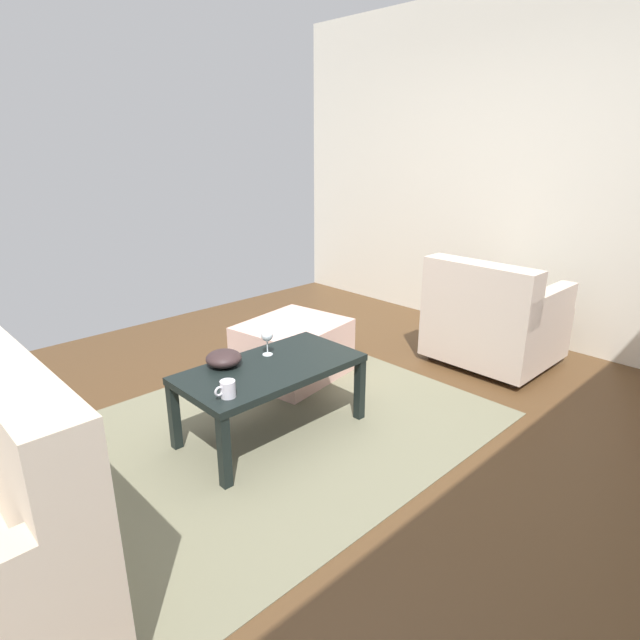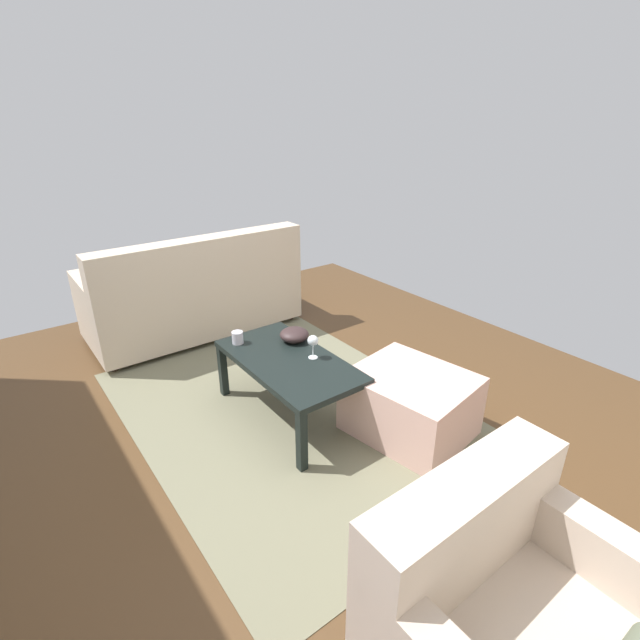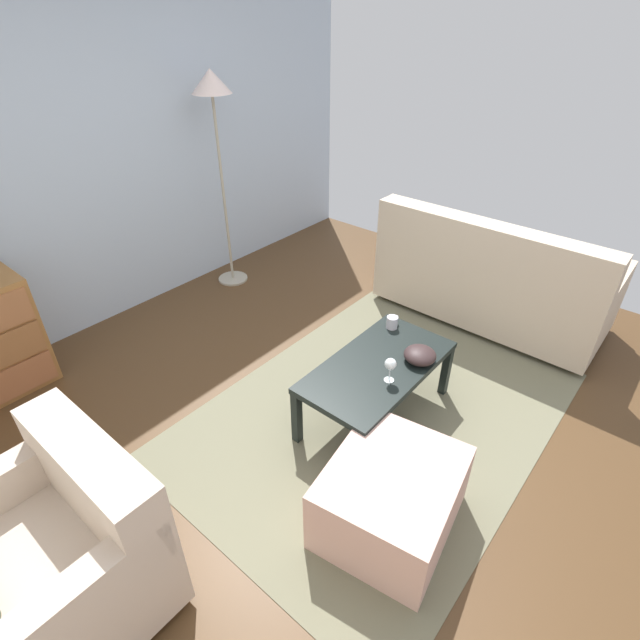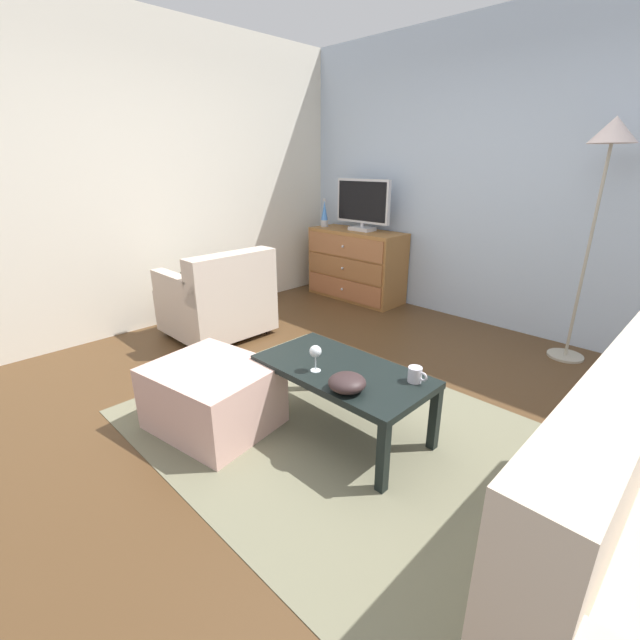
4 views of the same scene
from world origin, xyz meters
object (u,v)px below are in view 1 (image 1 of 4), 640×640
object	(u,v)px
ottoman	(293,350)
armchair	(493,320)
mug	(227,389)
wine_glass	(267,336)
coffee_table	(271,374)
bowl_decorative	(224,358)

from	to	relation	value
ottoman	armchair	bearing A→B (deg)	145.44
mug	armchair	xyz separation A→B (m)	(-2.25, 0.20, -0.12)
armchair	ottoman	world-z (taller)	armchair
mug	ottoman	world-z (taller)	mug
wine_glass	ottoman	bearing A→B (deg)	-144.31
armchair	mug	bearing A→B (deg)	-5.15
wine_glass	mug	bearing A→B (deg)	31.13
coffee_table	wine_glass	bearing A→B (deg)	-122.46
mug	bowl_decorative	distance (m)	0.39
mug	armchair	world-z (taller)	armchair
bowl_decorative	ottoman	distance (m)	0.90
bowl_decorative	ottoman	bearing A→B (deg)	-157.41
bowl_decorative	coffee_table	bearing A→B (deg)	137.32
coffee_table	armchair	size ratio (longest dim) A/B	1.24
wine_glass	armchair	distance (m)	1.85
coffee_table	ottoman	distance (m)	0.81
wine_glass	ottoman	size ratio (longest dim) A/B	0.22
wine_glass	bowl_decorative	size ratio (longest dim) A/B	0.79
bowl_decorative	armchair	world-z (taller)	armchair
bowl_decorative	armchair	bearing A→B (deg)	165.41
mug	bowl_decorative	xyz separation A→B (m)	(-0.20, -0.33, 0.00)
mug	armchair	distance (m)	2.26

